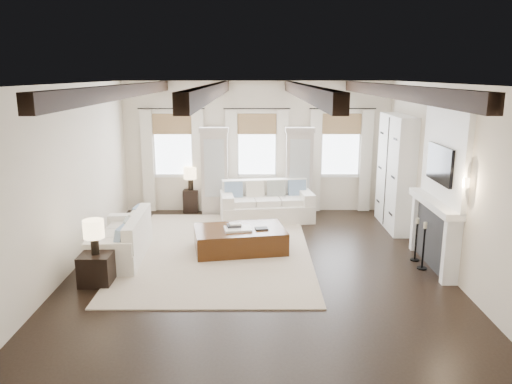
{
  "coord_description": "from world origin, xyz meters",
  "views": [
    {
      "loc": [
        -0.06,
        -8.42,
        3.36
      ],
      "look_at": [
        -0.03,
        0.88,
        1.15
      ],
      "focal_mm": 35.0,
      "sensor_mm": 36.0,
      "label": 1
    }
  ],
  "objects_px": {
    "sofa_left": "(123,241)",
    "side_table_front": "(97,269)",
    "ottoman": "(240,240)",
    "side_table_back": "(191,200)",
    "sofa_back": "(266,205)"
  },
  "relations": [
    {
      "from": "sofa_left",
      "to": "sofa_back",
      "type": "bearing_deg",
      "value": 42.83
    },
    {
      "from": "sofa_back",
      "to": "ottoman",
      "type": "distance_m",
      "value": 2.22
    },
    {
      "from": "sofa_back",
      "to": "sofa_left",
      "type": "xyz_separation_m",
      "value": [
        -2.72,
        -2.52,
        -0.04
      ]
    },
    {
      "from": "sofa_left",
      "to": "side_table_front",
      "type": "xyz_separation_m",
      "value": [
        -0.14,
        -1.17,
        -0.07
      ]
    },
    {
      "from": "sofa_back",
      "to": "sofa_left",
      "type": "relative_size",
      "value": 1.14
    },
    {
      "from": "ottoman",
      "to": "side_table_front",
      "type": "bearing_deg",
      "value": -156.05
    },
    {
      "from": "side_table_front",
      "to": "sofa_left",
      "type": "bearing_deg",
      "value": 82.95
    },
    {
      "from": "side_table_back",
      "to": "side_table_front",
      "type": "bearing_deg",
      "value": -102.83
    },
    {
      "from": "sofa_left",
      "to": "ottoman",
      "type": "distance_m",
      "value": 2.19
    },
    {
      "from": "sofa_back",
      "to": "side_table_back",
      "type": "bearing_deg",
      "value": 158.64
    },
    {
      "from": "sofa_left",
      "to": "side_table_back",
      "type": "distance_m",
      "value": 3.36
    },
    {
      "from": "sofa_left",
      "to": "ottoman",
      "type": "bearing_deg",
      "value": 9.93
    },
    {
      "from": "sofa_left",
      "to": "side_table_front",
      "type": "bearing_deg",
      "value": -97.05
    },
    {
      "from": "side_table_back",
      "to": "sofa_left",
      "type": "bearing_deg",
      "value": -104.85
    },
    {
      "from": "sofa_back",
      "to": "side_table_front",
      "type": "height_order",
      "value": "sofa_back"
    }
  ]
}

